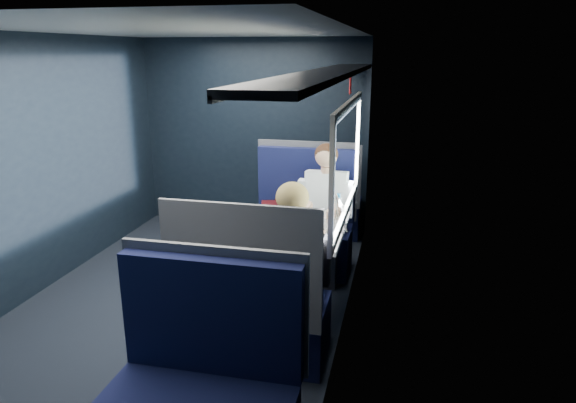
% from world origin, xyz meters
% --- Properties ---
extents(ground, '(2.80, 4.20, 0.01)m').
position_xyz_m(ground, '(0.00, 0.00, -0.01)').
color(ground, black).
extents(room_shell, '(3.00, 4.40, 2.40)m').
position_xyz_m(room_shell, '(0.02, 0.00, 1.48)').
color(room_shell, black).
rests_on(room_shell, ground).
extents(table, '(0.62, 1.00, 0.74)m').
position_xyz_m(table, '(1.03, 0.00, 0.66)').
color(table, '#54565E').
rests_on(table, ground).
extents(seat_bay_near, '(1.04, 0.62, 1.26)m').
position_xyz_m(seat_bay_near, '(0.84, 0.87, 0.42)').
color(seat_bay_near, '#0B0F34').
rests_on(seat_bay_near, ground).
extents(seat_bay_far, '(1.04, 0.62, 1.26)m').
position_xyz_m(seat_bay_far, '(0.85, -0.87, 0.41)').
color(seat_bay_far, '#0B0F34').
rests_on(seat_bay_far, ground).
extents(seat_row_front, '(1.04, 0.51, 1.16)m').
position_xyz_m(seat_row_front, '(0.85, 1.80, 0.41)').
color(seat_row_front, '#0B0F34').
rests_on(seat_row_front, ground).
extents(seat_row_back, '(1.04, 0.51, 1.16)m').
position_xyz_m(seat_row_back, '(0.85, -1.80, 0.41)').
color(seat_row_back, '#0B0F34').
rests_on(seat_row_back, ground).
extents(man, '(0.53, 0.56, 1.32)m').
position_xyz_m(man, '(1.10, 0.70, 0.72)').
color(man, black).
rests_on(man, ground).
extents(woman, '(0.53, 0.56, 1.32)m').
position_xyz_m(woman, '(1.10, -0.71, 0.73)').
color(woman, black).
rests_on(woman, ground).
extents(papers, '(0.65, 0.84, 0.01)m').
position_xyz_m(papers, '(0.96, -0.07, 0.74)').
color(papers, white).
rests_on(papers, table).
extents(laptop, '(0.34, 0.39, 0.25)m').
position_xyz_m(laptop, '(1.27, 0.03, 0.81)').
color(laptop, silver).
rests_on(laptop, table).
extents(bottle_small, '(0.06, 0.06, 0.20)m').
position_xyz_m(bottle_small, '(1.27, 0.37, 0.83)').
color(bottle_small, silver).
rests_on(bottle_small, table).
extents(cup, '(0.07, 0.07, 0.09)m').
position_xyz_m(cup, '(1.30, 0.36, 0.79)').
color(cup, white).
rests_on(cup, table).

